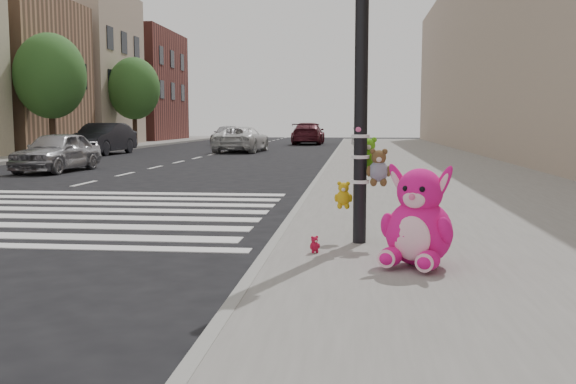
% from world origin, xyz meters
% --- Properties ---
extents(ground, '(120.00, 120.00, 0.00)m').
position_xyz_m(ground, '(0.00, 0.00, 0.00)').
color(ground, black).
rests_on(ground, ground).
extents(sidewalk_near, '(7.00, 80.00, 0.14)m').
position_xyz_m(sidewalk_near, '(5.00, 10.00, 0.07)').
color(sidewalk_near, slate).
rests_on(sidewalk_near, ground).
extents(curb_edge, '(0.12, 80.00, 0.15)m').
position_xyz_m(curb_edge, '(1.55, 10.00, 0.07)').
color(curb_edge, gray).
rests_on(curb_edge, ground).
extents(bld_far_c, '(6.00, 8.00, 8.00)m').
position_xyz_m(bld_far_c, '(-15.50, 26.00, 4.00)').
color(bld_far_c, '#A17556').
rests_on(bld_far_c, ground).
extents(bld_far_d, '(6.00, 8.00, 10.00)m').
position_xyz_m(bld_far_d, '(-15.50, 35.00, 5.00)').
color(bld_far_d, tan).
rests_on(bld_far_d, ground).
extents(bld_far_e, '(6.00, 10.00, 9.00)m').
position_xyz_m(bld_far_e, '(-15.50, 46.00, 4.50)').
color(bld_far_e, brown).
rests_on(bld_far_e, ground).
extents(bld_near, '(5.00, 60.00, 10.00)m').
position_xyz_m(bld_near, '(10.50, 20.00, 5.00)').
color(bld_near, tan).
rests_on(bld_near, ground).
extents(signal_pole, '(0.69, 0.50, 4.00)m').
position_xyz_m(signal_pole, '(2.63, 1.81, 1.77)').
color(signal_pole, black).
rests_on(signal_pole, sidewalk_near).
extents(tree_far_b, '(3.20, 3.20, 5.44)m').
position_xyz_m(tree_far_b, '(-11.20, 22.00, 3.65)').
color(tree_far_b, '#382619').
rests_on(tree_far_b, sidewalk_far).
extents(tree_far_c, '(3.20, 3.20, 5.44)m').
position_xyz_m(tree_far_c, '(-11.20, 33.00, 3.65)').
color(tree_far_c, '#382619').
rests_on(tree_far_c, sidewalk_far).
extents(pink_bunny, '(0.89, 0.96, 1.07)m').
position_xyz_m(pink_bunny, '(3.19, 0.57, 0.58)').
color(pink_bunny, '#E61380').
rests_on(pink_bunny, sidewalk_near).
extents(red_teddy, '(0.16, 0.15, 0.19)m').
position_xyz_m(red_teddy, '(2.09, 1.12, 0.24)').
color(red_teddy, '#B31131').
rests_on(red_teddy, sidewalk_near).
extents(car_silver_far, '(1.76, 3.90, 1.30)m').
position_xyz_m(car_silver_far, '(-7.06, 13.83, 0.65)').
color(car_silver_far, '#A1A1A5').
rests_on(car_silver_far, ground).
extents(car_dark_far, '(1.87, 4.78, 1.55)m').
position_xyz_m(car_dark_far, '(-9.80, 24.39, 0.77)').
color(car_dark_far, black).
rests_on(car_dark_far, ground).
extents(car_white_near, '(2.49, 4.95, 1.34)m').
position_xyz_m(car_white_near, '(-3.50, 27.74, 0.67)').
color(car_white_near, silver).
rests_on(car_white_near, ground).
extents(car_maroon_near, '(2.16, 5.27, 1.53)m').
position_xyz_m(car_maroon_near, '(-0.83, 39.70, 0.76)').
color(car_maroon_near, '#501721').
rests_on(car_maroon_near, ground).
extents(car_silver_deep, '(1.93, 4.22, 1.41)m').
position_xyz_m(car_silver_deep, '(-6.50, 38.79, 0.70)').
color(car_silver_deep, '#AFAFB4').
rests_on(car_silver_deep, ground).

